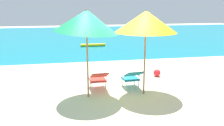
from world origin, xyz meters
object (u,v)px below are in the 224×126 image
lounge_chair_right (132,77)px  beach_umbrella_right (146,22)px  lounge_chair_left (98,78)px  beach_ball (157,73)px  beach_umbrella_left (86,21)px  swim_buoy (93,45)px

lounge_chair_right → beach_umbrella_right: 1.88m
lounge_chair_left → lounge_chair_right: 1.09m
beach_ball → beach_umbrella_right: bearing=-122.9°
lounge_chair_left → beach_umbrella_left: 1.94m
swim_buoy → beach_umbrella_left: beach_umbrella_left is taller
lounge_chair_left → beach_umbrella_right: beach_umbrella_right is taller
swim_buoy → lounge_chair_left: bearing=-95.0°
beach_umbrella_left → beach_ball: beach_umbrella_left is taller
beach_umbrella_right → lounge_chair_right: bearing=113.5°
swim_buoy → beach_ball: beach_ball is taller
lounge_chair_right → beach_ball: lounge_chair_right is taller
swim_buoy → beach_umbrella_right: 8.95m
swim_buoy → beach_umbrella_right: size_ratio=0.64×
lounge_chair_right → beach_umbrella_right: beach_umbrella_right is taller
beach_umbrella_left → beach_umbrella_right: (1.70, -0.06, -0.03)m
lounge_chair_left → swim_buoy: bearing=85.0°
lounge_chair_right → beach_umbrella_left: 2.39m
lounge_chair_right → beach_umbrella_left: bearing=-162.5°
swim_buoy → beach_ball: bearing=-76.6°
lounge_chair_right → beach_umbrella_right: bearing=-66.5°
lounge_chair_left → beach_umbrella_right: 2.30m
beach_umbrella_right → beach_ball: size_ratio=9.23×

